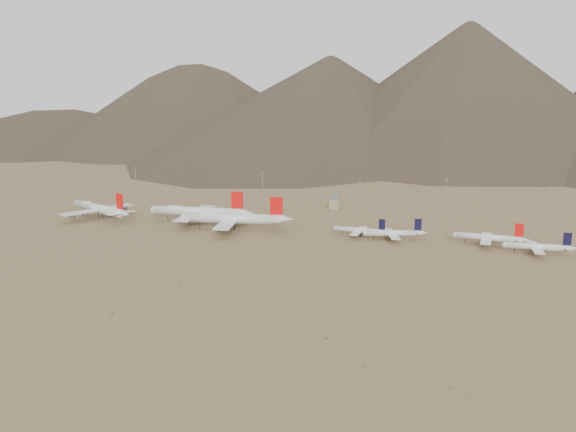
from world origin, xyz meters
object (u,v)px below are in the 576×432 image
(widebody_east, at_px, (233,218))
(narrowbody_a, at_px, (361,230))
(widebody_centre, at_px, (198,212))
(narrowbody_b, at_px, (394,233))
(control_tower, at_px, (335,203))
(widebody_west, at_px, (99,208))

(widebody_east, bearing_deg, narrowbody_a, -6.15)
(widebody_centre, height_order, narrowbody_b, widebody_centre)
(narrowbody_b, relative_size, control_tower, 3.33)
(narrowbody_b, bearing_deg, narrowbody_a, 155.21)
(widebody_centre, relative_size, narrowbody_b, 1.99)
(widebody_west, height_order, control_tower, widebody_west)
(widebody_centre, distance_m, narrowbody_a, 123.03)
(widebody_centre, xyz_separation_m, widebody_east, (35.11, -13.53, 0.04))
(widebody_west, xyz_separation_m, narrowbody_a, (200.54, 11.29, -3.59))
(widebody_centre, distance_m, control_tower, 118.19)
(narrowbody_b, xyz_separation_m, control_tower, (-64.41, 89.54, 0.82))
(widebody_east, distance_m, control_tower, 109.71)
(narrowbody_a, distance_m, narrowbody_b, 22.40)
(widebody_centre, relative_size, widebody_east, 1.01)
(control_tower, bearing_deg, narrowbody_b, -54.27)
(narrowbody_b, distance_m, control_tower, 110.30)
(widebody_east, bearing_deg, widebody_centre, 145.17)
(widebody_west, xyz_separation_m, widebody_centre, (77.59, 13.11, 0.46))
(control_tower, bearing_deg, widebody_centre, -133.20)
(widebody_centre, relative_size, narrowbody_a, 2.05)
(control_tower, bearing_deg, widebody_east, -114.67)
(widebody_east, bearing_deg, widebody_west, 166.04)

